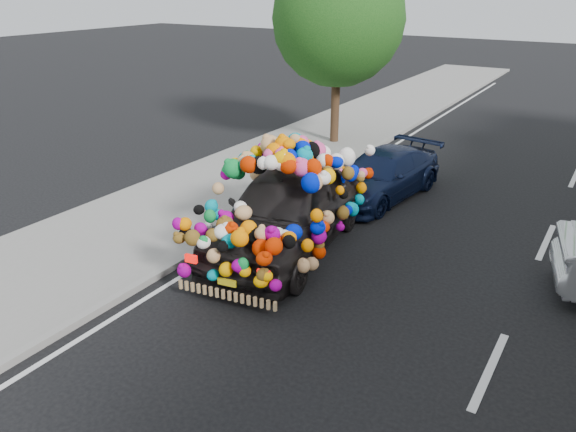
# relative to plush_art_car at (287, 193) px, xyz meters

# --- Properties ---
(ground) EXTENTS (100.00, 100.00, 0.00)m
(ground) POSITION_rel_plush_art_car_xyz_m (0.97, -1.88, -1.22)
(ground) COLOR black
(ground) RESTS_ON ground
(sidewalk) EXTENTS (4.00, 60.00, 0.12)m
(sidewalk) POSITION_rel_plush_art_car_xyz_m (-3.33, -1.88, -1.16)
(sidewalk) COLOR gray
(sidewalk) RESTS_ON ground
(kerb) EXTENTS (0.15, 60.00, 0.13)m
(kerb) POSITION_rel_plush_art_car_xyz_m (-1.38, -1.88, -1.15)
(kerb) COLOR gray
(kerb) RESTS_ON ground
(lane_markings) EXTENTS (6.00, 50.00, 0.01)m
(lane_markings) POSITION_rel_plush_art_car_xyz_m (4.57, -1.88, -1.21)
(lane_markings) COLOR silver
(lane_markings) RESTS_ON ground
(tree_near_sidewalk) EXTENTS (4.20, 4.20, 6.13)m
(tree_near_sidewalk) POSITION_rel_plush_art_car_xyz_m (-2.83, 7.62, 2.81)
(tree_near_sidewalk) COLOR #332114
(tree_near_sidewalk) RESTS_ON ground
(plush_art_car) EXTENTS (3.09, 5.47, 2.35)m
(plush_art_car) POSITION_rel_plush_art_car_xyz_m (0.00, 0.00, 0.00)
(plush_art_car) COLOR black
(plush_art_car) RESTS_ON ground
(navy_sedan) EXTENTS (2.20, 4.26, 1.18)m
(navy_sedan) POSITION_rel_plush_art_car_xyz_m (0.49, 3.80, -0.63)
(navy_sedan) COLOR black
(navy_sedan) RESTS_ON ground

